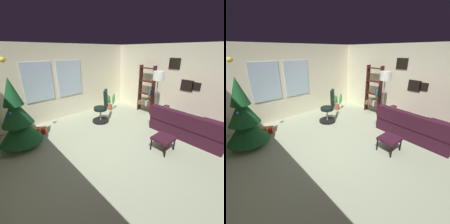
% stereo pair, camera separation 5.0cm
% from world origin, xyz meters
% --- Properties ---
extents(ground_plane, '(5.31, 5.50, 0.10)m').
position_xyz_m(ground_plane, '(0.00, 0.00, -0.05)').
color(ground_plane, '#9EA889').
extents(wall_back_with_windows, '(5.31, 0.12, 2.51)m').
position_xyz_m(wall_back_with_windows, '(-0.02, 2.80, 1.26)').
color(wall_back_with_windows, beige).
rests_on(wall_back_with_windows, ground_plane).
extents(wall_right_with_frames, '(0.12, 5.50, 2.51)m').
position_xyz_m(wall_right_with_frames, '(2.70, -0.00, 1.26)').
color(wall_right_with_frames, beige).
rests_on(wall_right_with_frames, ground_plane).
extents(couch, '(1.69, 2.00, 0.77)m').
position_xyz_m(couch, '(1.97, -0.97, 0.27)').
color(couch, '#331322').
rests_on(couch, ground_plane).
extents(footstool, '(0.47, 0.44, 0.36)m').
position_xyz_m(footstool, '(0.66, -0.77, 0.31)').
color(footstool, '#331322').
rests_on(footstool, ground_plane).
extents(holiday_tree, '(0.99, 0.99, 2.18)m').
position_xyz_m(holiday_tree, '(-1.86, 1.69, 0.74)').
color(holiday_tree, '#4C331E').
rests_on(holiday_tree, ground_plane).
extents(gift_box_red, '(0.35, 0.32, 0.17)m').
position_xyz_m(gift_box_red, '(-1.29, 2.09, 0.08)').
color(gift_box_red, red).
rests_on(gift_box_red, ground_plane).
extents(gift_box_green, '(0.40, 0.44, 0.17)m').
position_xyz_m(gift_box_green, '(-1.63, 2.09, 0.08)').
color(gift_box_green, '#1E722D').
rests_on(gift_box_green, ground_plane).
extents(office_chair, '(0.59, 0.59, 1.11)m').
position_xyz_m(office_chair, '(0.58, 1.50, 0.44)').
color(office_chair, black).
rests_on(office_chair, ground_plane).
extents(bookshelf, '(0.18, 0.64, 1.79)m').
position_xyz_m(bookshelf, '(2.44, 1.10, 0.78)').
color(bookshelf, '#381813').
rests_on(bookshelf, ground_plane).
extents(floor_lamp, '(0.36, 0.36, 1.69)m').
position_xyz_m(floor_lamp, '(2.01, 0.39, 1.43)').
color(floor_lamp, slate).
rests_on(floor_lamp, ground_plane).
extents(potted_plant, '(0.53, 0.40, 0.68)m').
position_xyz_m(potted_plant, '(1.53, 2.25, 0.31)').
color(potted_plant, brown).
rests_on(potted_plant, ground_plane).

